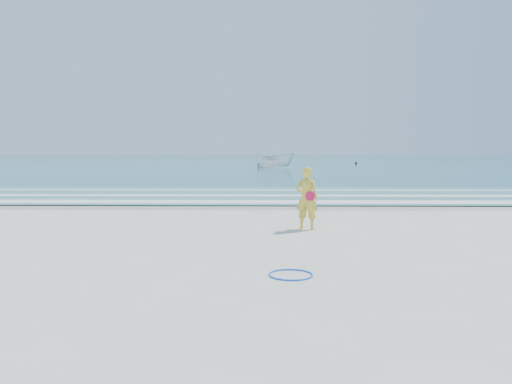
{
  "coord_description": "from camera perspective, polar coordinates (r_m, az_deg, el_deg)",
  "views": [
    {
      "loc": [
        0.91,
        -10.57,
        2.23
      ],
      "look_at": [
        0.65,
        4.0,
        1.0
      ],
      "focal_mm": 35.0,
      "sensor_mm": 36.0,
      "label": 1
    }
  ],
  "objects": [
    {
      "name": "shallow",
      "position": [
        24.68,
        -1.09,
        -0.25
      ],
      "size": [
        400.0,
        10.0,
        0.01
      ],
      "primitive_type": "cube",
      "color": "#59B7AD",
      "rests_on": "ocean"
    },
    {
      "name": "boat",
      "position": [
        60.13,
        2.09,
        3.63
      ],
      "size": [
        5.07,
        2.78,
        1.85
      ],
      "primitive_type": "imported",
      "rotation": [
        0.0,
        0.0,
        1.36
      ],
      "color": "silver",
      "rests_on": "ocean"
    },
    {
      "name": "woman",
      "position": [
        14.11,
        5.83,
        -0.7
      ],
      "size": [
        0.74,
        0.6,
        1.75
      ],
      "color": "yellow",
      "rests_on": "ground"
    },
    {
      "name": "foam_mid",
      "position": [
        23.89,
        -1.16,
        -0.4
      ],
      "size": [
        400.0,
        0.9,
        0.01
      ],
      "primitive_type": "cube",
      "color": "white",
      "rests_on": "shallow"
    },
    {
      "name": "wet_sand",
      "position": [
        19.72,
        -1.63,
        -1.66
      ],
      "size": [
        400.0,
        2.4,
        0.0
      ],
      "primitive_type": "cube",
      "color": "#B2A893",
      "rests_on": "ground"
    },
    {
      "name": "buoy",
      "position": [
        77.73,
        11.37,
        3.26
      ],
      "size": [
        0.36,
        0.36,
        0.36
      ],
      "primitive_type": "sphere",
      "color": "black",
      "rests_on": "ocean"
    },
    {
      "name": "hoop",
      "position": [
        9.03,
        3.99,
        -9.4
      ],
      "size": [
        0.85,
        0.85,
        0.03
      ],
      "primitive_type": "torus",
      "rotation": [
        0.0,
        0.0,
        0.07
      ],
      "color": "#0D5BFA",
      "rests_on": "ground"
    },
    {
      "name": "ocean",
      "position": [
        115.59,
        0.57,
        3.75
      ],
      "size": [
        400.0,
        190.0,
        0.04
      ],
      "primitive_type": "cube",
      "color": "#19727F",
      "rests_on": "ground"
    },
    {
      "name": "ground",
      "position": [
        10.84,
        -3.84,
        -7.06
      ],
      "size": [
        400.0,
        400.0,
        0.0
      ],
      "primitive_type": "plane",
      "color": "silver",
      "rests_on": "ground"
    },
    {
      "name": "foam_near",
      "position": [
        21.0,
        -1.46,
        -1.12
      ],
      "size": [
        400.0,
        1.4,
        0.01
      ],
      "primitive_type": "cube",
      "color": "white",
      "rests_on": "shallow"
    },
    {
      "name": "foam_far",
      "position": [
        27.17,
        -0.9,
        0.24
      ],
      "size": [
        400.0,
        0.6,
        0.01
      ],
      "primitive_type": "cube",
      "color": "white",
      "rests_on": "shallow"
    }
  ]
}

